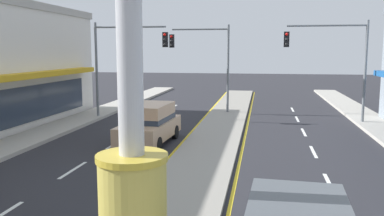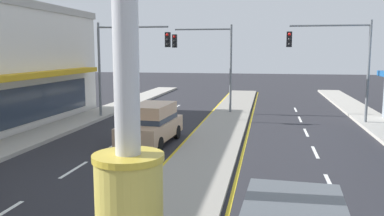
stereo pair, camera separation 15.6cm
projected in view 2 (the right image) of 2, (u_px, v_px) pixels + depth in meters
median_strip at (211, 146)px, 18.71m from camera, size 2.59×52.00×0.14m
sidewalk_left at (8, 147)px, 18.39m from camera, size 2.21×60.00×0.18m
lane_markings at (207, 155)px, 17.41m from camera, size 9.33×52.00×0.01m
district_sign at (126, 59)px, 7.15m from camera, size 7.30×1.32×8.41m
traffic_light_left_side at (125, 53)px, 25.93m from camera, size 4.86×0.46×6.20m
traffic_light_right_side at (338, 54)px, 24.14m from camera, size 4.86×0.46×6.20m
traffic_light_median_far at (209, 54)px, 28.46m from camera, size 4.20×0.46×6.20m
suv_far_right_lane at (151, 123)px, 19.43m from camera, size 2.16×4.70×1.90m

